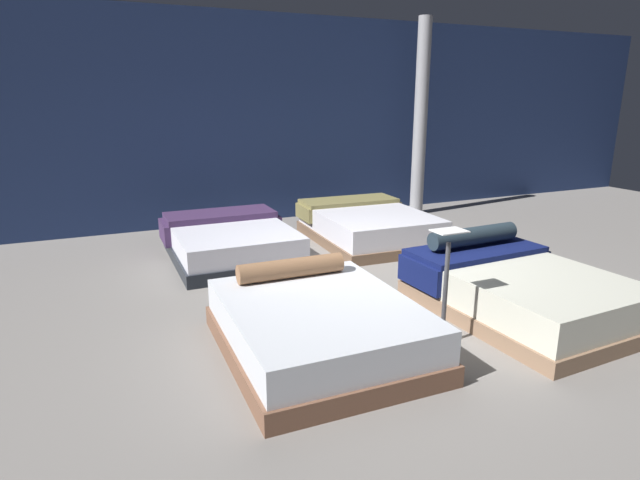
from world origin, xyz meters
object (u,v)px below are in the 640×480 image
object	(u,v)px
bed_2	(231,241)
support_pillar	(420,119)
bed_1	(518,289)
bed_0	(318,326)
bed_3	(368,225)
price_sign	(445,302)

from	to	relation	value
bed_2	support_pillar	world-z (taller)	support_pillar
bed_1	bed_0	bearing A→B (deg)	175.93
bed_0	bed_3	size ratio (longest dim) A/B	0.88
bed_1	bed_2	xyz separation A→B (m)	(-2.20, 3.03, -0.02)
bed_0	support_pillar	distance (m)	6.04
bed_0	bed_1	size ratio (longest dim) A/B	0.89
bed_0	bed_2	bearing A→B (deg)	90.92
bed_0	bed_3	world-z (taller)	bed_0
bed_3	support_pillar	distance (m)	2.70
support_pillar	bed_1	bearing A→B (deg)	-111.57
bed_2	bed_3	bearing A→B (deg)	0.48
support_pillar	bed_2	bearing A→B (deg)	-161.00
bed_3	support_pillar	xyz separation A→B (m)	(1.79, 1.34, 1.51)
support_pillar	price_sign	bearing A→B (deg)	-121.52
bed_2	support_pillar	distance (m)	4.43
bed_0	bed_2	world-z (taller)	bed_0
bed_3	bed_2	bearing A→B (deg)	-177.68
bed_0	bed_1	world-z (taller)	bed_1
bed_0	bed_3	bearing A→B (deg)	55.24
bed_2	price_sign	distance (m)	3.49
bed_0	bed_2	distance (m)	2.98
bed_1	price_sign	bearing A→B (deg)	-168.53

